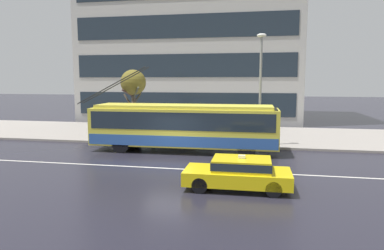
{
  "coord_description": "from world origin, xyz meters",
  "views": [
    {
      "loc": [
        4.79,
        -17.69,
        4.36
      ],
      "look_at": [
        0.67,
        3.54,
        1.58
      ],
      "focal_mm": 32.88,
      "sensor_mm": 36.0,
      "label": 1
    }
  ],
  "objects_px": {
    "trolleybus": "(184,126)",
    "pedestrian_approaching_curb": "(209,118)",
    "street_tree_bare": "(133,84)",
    "bus_shelter": "(176,114)",
    "pedestrian_walking_past": "(185,117)",
    "pedestrian_at_shelter": "(151,118)",
    "street_lamp": "(261,81)",
    "taxi_oncoming_near": "(239,172)"
  },
  "relations": [
    {
      "from": "trolleybus",
      "to": "taxi_oncoming_near",
      "type": "xyz_separation_m",
      "value": [
        3.77,
        -6.96,
        -0.88
      ]
    },
    {
      "from": "pedestrian_approaching_curb",
      "to": "pedestrian_walking_past",
      "type": "relative_size",
      "value": 0.94
    },
    {
      "from": "bus_shelter",
      "to": "pedestrian_approaching_curb",
      "type": "xyz_separation_m",
      "value": [
        2.17,
        1.29,
        -0.37
      ]
    },
    {
      "from": "bus_shelter",
      "to": "pedestrian_at_shelter",
      "type": "relative_size",
      "value": 2.13
    },
    {
      "from": "bus_shelter",
      "to": "street_tree_bare",
      "type": "relative_size",
      "value": 0.81
    },
    {
      "from": "pedestrian_approaching_curb",
      "to": "trolleybus",
      "type": "bearing_deg",
      "value": -101.55
    },
    {
      "from": "pedestrian_walking_past",
      "to": "street_tree_bare",
      "type": "height_order",
      "value": "street_tree_bare"
    },
    {
      "from": "bus_shelter",
      "to": "pedestrian_at_shelter",
      "type": "xyz_separation_m",
      "value": [
        -1.95,
        0.41,
        -0.34
      ]
    },
    {
      "from": "bus_shelter",
      "to": "pedestrian_walking_past",
      "type": "distance_m",
      "value": 0.76
    },
    {
      "from": "street_tree_bare",
      "to": "pedestrian_walking_past",
      "type": "bearing_deg",
      "value": -19.76
    },
    {
      "from": "bus_shelter",
      "to": "pedestrian_walking_past",
      "type": "bearing_deg",
      "value": -12.65
    },
    {
      "from": "taxi_oncoming_near",
      "to": "pedestrian_approaching_curb",
      "type": "distance_m",
      "value": 11.77
    },
    {
      "from": "pedestrian_at_shelter",
      "to": "street_lamp",
      "type": "distance_m",
      "value": 8.31
    },
    {
      "from": "trolleybus",
      "to": "pedestrian_walking_past",
      "type": "bearing_deg",
      "value": 100.45
    },
    {
      "from": "pedestrian_at_shelter",
      "to": "taxi_oncoming_near",
      "type": "bearing_deg",
      "value": -56.36
    },
    {
      "from": "bus_shelter",
      "to": "pedestrian_approaching_curb",
      "type": "bearing_deg",
      "value": 30.73
    },
    {
      "from": "pedestrian_approaching_curb",
      "to": "pedestrian_walking_past",
      "type": "xyz_separation_m",
      "value": [
        -1.45,
        -1.45,
        0.19
      ]
    },
    {
      "from": "bus_shelter",
      "to": "pedestrian_approaching_curb",
      "type": "height_order",
      "value": "bus_shelter"
    },
    {
      "from": "pedestrian_approaching_curb",
      "to": "pedestrian_walking_past",
      "type": "height_order",
      "value": "pedestrian_walking_past"
    },
    {
      "from": "taxi_oncoming_near",
      "to": "pedestrian_approaching_curb",
      "type": "xyz_separation_m",
      "value": [
        -2.87,
        11.38,
        0.92
      ]
    },
    {
      "from": "taxi_oncoming_near",
      "to": "pedestrian_at_shelter",
      "type": "bearing_deg",
      "value": 123.64
    },
    {
      "from": "bus_shelter",
      "to": "pedestrian_at_shelter",
      "type": "distance_m",
      "value": 2.02
    },
    {
      "from": "street_lamp",
      "to": "street_tree_bare",
      "type": "xyz_separation_m",
      "value": [
        -9.43,
        2.33,
        -0.26
      ]
    },
    {
      "from": "pedestrian_approaching_curb",
      "to": "street_tree_bare",
      "type": "relative_size",
      "value": 0.38
    },
    {
      "from": "pedestrian_walking_past",
      "to": "trolleybus",
      "type": "bearing_deg",
      "value": -79.55
    },
    {
      "from": "taxi_oncoming_near",
      "to": "street_tree_bare",
      "type": "distance_m",
      "value": 14.78
    },
    {
      "from": "street_lamp",
      "to": "street_tree_bare",
      "type": "distance_m",
      "value": 9.71
    },
    {
      "from": "trolleybus",
      "to": "street_lamp",
      "type": "xyz_separation_m",
      "value": [
        4.53,
        2.2,
        2.74
      ]
    },
    {
      "from": "taxi_oncoming_near",
      "to": "street_lamp",
      "type": "relative_size",
      "value": 0.6
    },
    {
      "from": "street_lamp",
      "to": "pedestrian_approaching_curb",
      "type": "bearing_deg",
      "value": 148.57
    },
    {
      "from": "trolleybus",
      "to": "bus_shelter",
      "type": "xyz_separation_m",
      "value": [
        -1.27,
        3.13,
        0.41
      ]
    },
    {
      "from": "taxi_oncoming_near",
      "to": "street_tree_bare",
      "type": "xyz_separation_m",
      "value": [
        -8.66,
        11.49,
        3.36
      ]
    },
    {
      "from": "trolleybus",
      "to": "pedestrian_approaching_curb",
      "type": "relative_size",
      "value": 6.51
    },
    {
      "from": "pedestrian_at_shelter",
      "to": "pedestrian_walking_past",
      "type": "height_order",
      "value": "pedestrian_walking_past"
    },
    {
      "from": "bus_shelter",
      "to": "pedestrian_approaching_curb",
      "type": "distance_m",
      "value": 2.55
    },
    {
      "from": "bus_shelter",
      "to": "street_tree_bare",
      "type": "distance_m",
      "value": 4.41
    },
    {
      "from": "taxi_oncoming_near",
      "to": "bus_shelter",
      "type": "relative_size",
      "value": 1.05
    },
    {
      "from": "pedestrian_at_shelter",
      "to": "street_lamp",
      "type": "height_order",
      "value": "street_lamp"
    },
    {
      "from": "pedestrian_approaching_curb",
      "to": "street_lamp",
      "type": "distance_m",
      "value": 5.04
    },
    {
      "from": "trolleybus",
      "to": "pedestrian_at_shelter",
      "type": "relative_size",
      "value": 6.52
    },
    {
      "from": "trolleybus",
      "to": "taxi_oncoming_near",
      "type": "height_order",
      "value": "trolleybus"
    },
    {
      "from": "taxi_oncoming_near",
      "to": "street_tree_bare",
      "type": "height_order",
      "value": "street_tree_bare"
    }
  ]
}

